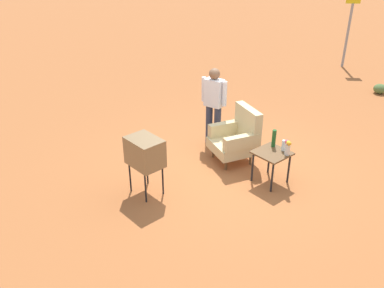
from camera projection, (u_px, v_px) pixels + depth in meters
name	position (u px, v px, depth m)	size (l,w,h in m)	color
ground_plane	(232.00, 167.00, 7.82)	(60.00, 60.00, 0.00)	#AD6033
armchair	(237.00, 137.00, 7.87)	(0.95, 0.97, 1.06)	brown
side_table	(272.00, 156.00, 7.15)	(0.56, 0.56, 0.60)	black
tv_on_stand	(145.00, 152.00, 6.72)	(0.62, 0.47, 1.03)	black
person_standing	(214.00, 102.00, 8.26)	(0.55, 0.31, 1.64)	#2D3347
road_sign	(349.00, 24.00, 12.94)	(0.33, 0.33, 2.44)	gray
bottle_wine_green	(274.00, 138.00, 7.22)	(0.07, 0.07, 0.32)	#1E5623
bottle_short_clear	(283.00, 145.00, 7.11)	(0.06, 0.06, 0.20)	silver
flower_vase	(288.00, 147.00, 6.96)	(0.14, 0.10, 0.27)	silver
shrub_near	(380.00, 89.00, 11.30)	(0.34, 0.34, 0.26)	#516B38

